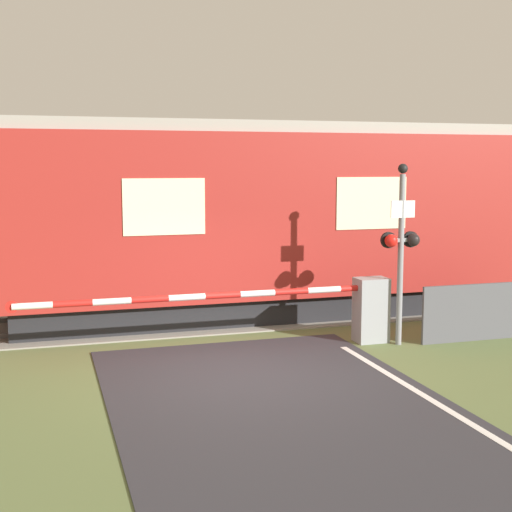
{
  "coord_description": "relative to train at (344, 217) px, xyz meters",
  "views": [
    {
      "loc": [
        -3.14,
        -10.76,
        3.37
      ],
      "look_at": [
        0.71,
        1.91,
        1.65
      ],
      "focal_mm": 50.0,
      "sensor_mm": 36.0,
      "label": 1
    }
  ],
  "objects": [
    {
      "name": "track_bed",
      "position": [
        -3.51,
        0.0,
        -2.14
      ],
      "size": [
        36.0,
        3.2,
        0.13
      ],
      "color": "gray",
      "rests_on": "ground_plane"
    },
    {
      "name": "roadside_fence",
      "position": [
        1.9,
        -3.42,
        -1.62
      ],
      "size": [
        3.55,
        0.06,
        1.1
      ],
      "color": "#4C4C51",
      "rests_on": "ground_plane"
    },
    {
      "name": "ground_plane",
      "position": [
        -3.51,
        -4.22,
        -2.17
      ],
      "size": [
        80.0,
        80.0,
        0.0
      ],
      "primitive_type": "plane",
      "color": "#5B6B3D"
    },
    {
      "name": "crossing_barrier",
      "position": [
        -1.32,
        -2.91,
        -1.46
      ],
      "size": [
        6.85,
        0.44,
        1.23
      ],
      "color": "gray",
      "rests_on": "ground_plane"
    },
    {
      "name": "signal_post",
      "position": [
        -0.29,
        -3.27,
        -0.25
      ],
      "size": [
        0.76,
        0.26,
        3.37
      ],
      "color": "gray",
      "rests_on": "ground_plane"
    },
    {
      "name": "train",
      "position": [
        0.0,
        0.0,
        0.0
      ],
      "size": [
        15.87,
        2.86,
        4.24
      ],
      "color": "black",
      "rests_on": "ground_plane"
    }
  ]
}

